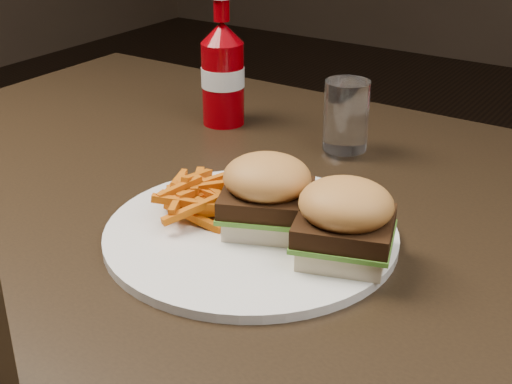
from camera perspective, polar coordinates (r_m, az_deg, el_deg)
The scene contains 7 objects.
dining_table at distance 0.87m, azimuth -0.37°, elevation -1.42°, with size 1.20×0.80×0.04m, color black.
plate at distance 0.76m, azimuth -0.41°, elevation -3.32°, with size 0.31×0.31×0.01m, color white.
sandwich_half_a at distance 0.76m, azimuth 0.87°, elevation -2.17°, with size 0.08×0.08×0.02m, color beige.
sandwich_half_b at distance 0.71m, azimuth 7.01°, elevation -4.47°, with size 0.08×0.08×0.02m, color beige.
fries_pile at distance 0.79m, azimuth -4.04°, elevation -0.16°, with size 0.11×0.11×0.04m, color #C83E11, non-canonical shape.
ketchup_bottle at distance 1.07m, azimuth -2.65°, elevation 8.56°, with size 0.06×0.06×0.13m, color #7E0006.
tumbler at distance 0.96m, azimuth 7.22°, elevation 6.10°, with size 0.06×0.06×0.09m, color white.
Camera 1 is at (0.43, -0.64, 1.13)m, focal length 50.00 mm.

